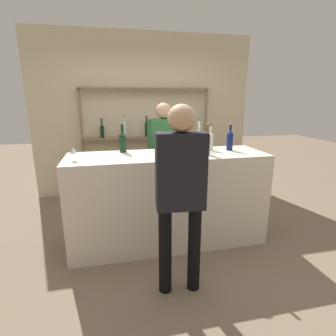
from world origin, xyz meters
name	(u,v)px	position (x,y,z in m)	size (l,w,h in m)	color
ground_plane	(168,240)	(0.00, 0.00, 0.00)	(16.00, 16.00, 0.00)	#7A6651
bar_counter	(168,199)	(0.00, 0.00, 0.55)	(2.27, 0.70, 1.09)	beige
back_wall	(145,116)	(0.00, 1.95, 1.40)	(3.87, 0.12, 2.80)	beige
back_shelf	(147,125)	(0.00, 1.77, 1.25)	(2.25, 0.18, 1.88)	#897056
counter_bottle_0	(199,138)	(0.45, 0.23, 1.23)	(0.08, 0.08, 0.36)	silver
counter_bottle_1	(210,140)	(0.56, 0.12, 1.21)	(0.07, 0.07, 0.31)	silver
counter_bottle_2	(230,140)	(0.79, 0.07, 1.22)	(0.07, 0.07, 0.32)	#0F1956
counter_bottle_3	(207,143)	(0.42, -0.11, 1.23)	(0.07, 0.07, 0.35)	brown
counter_bottle_4	(123,142)	(-0.49, 0.22, 1.22)	(0.08, 0.08, 0.33)	black
wine_glass	(73,151)	(-1.01, -0.11, 1.20)	(0.07, 0.07, 0.14)	silver
cork_jar	(194,151)	(0.25, -0.19, 1.16)	(0.12, 0.12, 0.14)	silver
customer_center	(181,187)	(-0.08, -0.87, 0.99)	(0.42, 0.22, 1.67)	black
server_behind_counter	(164,151)	(0.11, 0.77, 0.97)	(0.45, 0.26, 1.65)	black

